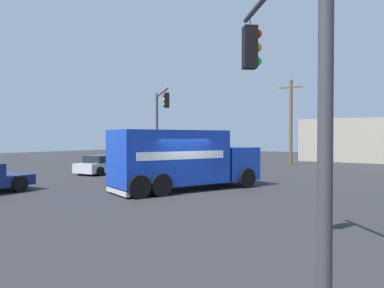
{
  "coord_description": "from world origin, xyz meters",
  "views": [
    {
      "loc": [
        9.78,
        -13.32,
        2.56
      ],
      "look_at": [
        -0.61,
        1.59,
        2.24
      ],
      "focal_mm": 34.1,
      "sensor_mm": 36.0,
      "label": 1
    }
  ],
  "objects_px": {
    "traffic_light_primary": "(160,118)",
    "traffic_light_secondary": "(289,71)",
    "sedan_silver": "(104,165)",
    "delivery_truck": "(182,159)",
    "utility_pole": "(291,121)"
  },
  "relations": [
    {
      "from": "delivery_truck",
      "to": "traffic_light_primary",
      "type": "relative_size",
      "value": 1.33
    },
    {
      "from": "traffic_light_primary",
      "to": "utility_pole",
      "type": "xyz_separation_m",
      "value": [
        5.06,
        13.15,
        0.18
      ]
    },
    {
      "from": "delivery_truck",
      "to": "traffic_light_primary",
      "type": "bearing_deg",
      "value": 136.96
    },
    {
      "from": "traffic_light_primary",
      "to": "delivery_truck",
      "type": "bearing_deg",
      "value": -43.04
    },
    {
      "from": "sedan_silver",
      "to": "utility_pole",
      "type": "relative_size",
      "value": 0.56
    },
    {
      "from": "delivery_truck",
      "to": "traffic_light_secondary",
      "type": "xyz_separation_m",
      "value": [
        8.43,
        -8.46,
        2.16
      ]
    },
    {
      "from": "delivery_truck",
      "to": "utility_pole",
      "type": "xyz_separation_m",
      "value": [
        -1.4,
        19.18,
        2.63
      ]
    },
    {
      "from": "traffic_light_primary",
      "to": "traffic_light_secondary",
      "type": "relative_size",
      "value": 1.07
    },
    {
      "from": "traffic_light_primary",
      "to": "traffic_light_secondary",
      "type": "height_order",
      "value": "traffic_light_primary"
    },
    {
      "from": "traffic_light_primary",
      "to": "sedan_silver",
      "type": "relative_size",
      "value": 1.34
    },
    {
      "from": "sedan_silver",
      "to": "traffic_light_primary",
      "type": "bearing_deg",
      "value": 43.06
    },
    {
      "from": "delivery_truck",
      "to": "traffic_light_primary",
      "type": "height_order",
      "value": "traffic_light_primary"
    },
    {
      "from": "traffic_light_secondary",
      "to": "sedan_silver",
      "type": "distance_m",
      "value": 21.55
    },
    {
      "from": "utility_pole",
      "to": "traffic_light_primary",
      "type": "bearing_deg",
      "value": -111.06
    },
    {
      "from": "traffic_light_secondary",
      "to": "sedan_silver",
      "type": "bearing_deg",
      "value": 146.44
    }
  ]
}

